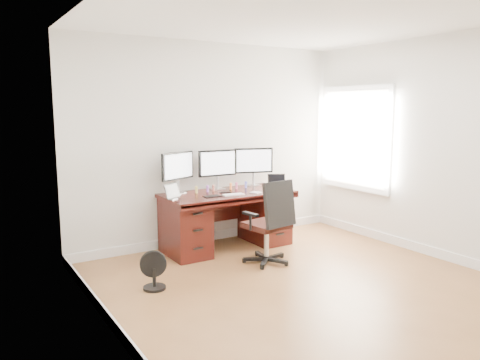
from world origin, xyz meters
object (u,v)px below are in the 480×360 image
floor_fan (154,271)px  keyboard (233,195)px  monitor_center (218,164)px  desk (227,218)px  office_chair (269,236)px

floor_fan → keyboard: bearing=42.1°
floor_fan → monitor_center: bearing=56.1°
floor_fan → monitor_center: (1.36, 1.10, 0.89)m
desk → office_chair: bearing=-82.8°
monitor_center → keyboard: bearing=-93.7°
office_chair → monitor_center: monitor_center is taller
desk → floor_fan: bearing=-147.7°
office_chair → keyboard: (-0.15, 0.57, 0.43)m
office_chair → keyboard: size_ratio=3.79×
desk → floor_fan: (-1.36, -0.86, -0.21)m
desk → monitor_center: size_ratio=3.09×
office_chair → monitor_center: (-0.10, 1.06, 0.75)m
floor_fan → monitor_center: 1.96m
desk → floor_fan: size_ratio=4.28×
desk → monitor_center: 0.72m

